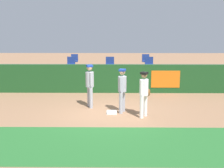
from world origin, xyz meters
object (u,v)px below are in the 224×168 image
object	(u,v)px
player_fielder_home	(144,91)
seat_back_right	(146,60)
first_base	(112,112)
player_coach_visitor	(90,83)
player_runner_visitor	(122,88)
seat_front_left	(71,63)
seat_front_center	(110,63)
seat_back_left	(74,60)
seat_front_right	(149,63)

from	to	relation	value
player_fielder_home	seat_back_right	size ratio (longest dim) A/B	2.07
first_base	player_coach_visitor	size ratio (longest dim) A/B	0.22
first_base	player_fielder_home	bearing A→B (deg)	-20.17
player_runner_visitor	first_base	bearing A→B (deg)	-53.16
seat_front_left	seat_front_center	world-z (taller)	same
player_coach_visitor	seat_back_left	distance (m)	6.31
first_base	seat_front_right	world-z (taller)	seat_front_right
seat_back_left	seat_front_center	size ratio (longest dim) A/B	1.00
player_runner_visitor	seat_front_right	distance (m)	5.36
player_fielder_home	seat_back_left	distance (m)	8.34
player_coach_visitor	seat_back_left	size ratio (longest dim) A/B	2.19
seat_front_left	seat_back_left	bearing A→B (deg)	91.96
seat_back_right	seat_front_left	bearing A→B (deg)	-158.26
seat_front_center	player_runner_visitor	bearing A→B (deg)	-83.46
player_runner_visitor	seat_front_right	xyz separation A→B (m)	(1.68, 5.08, 0.38)
seat_back_left	first_base	bearing A→B (deg)	-70.52
seat_front_right	seat_back_left	bearing A→B (deg)	158.52
seat_back_left	seat_back_right	bearing A→B (deg)	0.00
player_coach_visitor	seat_front_left	size ratio (longest dim) A/B	2.19
first_base	seat_back_right	bearing A→B (deg)	73.36
seat_front_left	seat_front_center	distance (m)	2.25
player_coach_visitor	seat_front_right	bearing A→B (deg)	124.81
player_runner_visitor	player_fielder_home	bearing A→B (deg)	73.00
seat_back_right	seat_front_right	bearing A→B (deg)	-90.08
seat_back_right	seat_front_right	world-z (taller)	same
player_runner_visitor	seat_front_left	bearing A→B (deg)	-131.95
seat_front_left	player_fielder_home	bearing A→B (deg)	-57.24
seat_front_left	seat_back_left	xyz separation A→B (m)	(-0.06, 1.80, -0.00)
player_fielder_home	seat_back_right	world-z (taller)	seat_back_right
first_base	seat_front_left	xyz separation A→B (m)	(-2.42, 5.21, 1.36)
player_coach_visitor	seat_front_center	world-z (taller)	player_coach_visitor
player_fielder_home	seat_back_left	bearing A→B (deg)	-120.44
player_fielder_home	seat_front_right	distance (m)	5.74
seat_front_right	player_fielder_home	bearing A→B (deg)	-98.73
seat_front_left	seat_back_left	world-z (taller)	same
player_runner_visitor	seat_front_right	bearing A→B (deg)	-179.41
first_base	seat_front_right	bearing A→B (deg)	68.12
seat_back_left	seat_back_right	world-z (taller)	same
first_base	seat_back_left	size ratio (longest dim) A/B	0.48
player_fielder_home	player_coach_visitor	size ratio (longest dim) A/B	0.95
player_runner_visitor	seat_front_left	xyz separation A→B (m)	(-2.83, 5.08, 0.38)
seat_back_left	seat_front_right	bearing A→B (deg)	-21.48
first_base	seat_front_center	size ratio (longest dim) A/B	0.48
player_coach_visitor	seat_front_right	xyz separation A→B (m)	(3.04, 4.32, 0.34)
player_fielder_home	player_coach_visitor	distance (m)	2.55
player_coach_visitor	player_fielder_home	bearing A→B (deg)	38.12
seat_back_right	seat_front_center	bearing A→B (deg)	-141.49
seat_back_right	seat_front_right	xyz separation A→B (m)	(-0.00, -1.80, 0.00)
seat_front_center	seat_front_right	size ratio (longest dim) A/B	1.00
seat_back_left	player_coach_visitor	bearing A→B (deg)	-75.90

